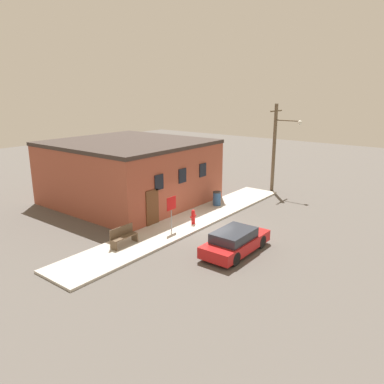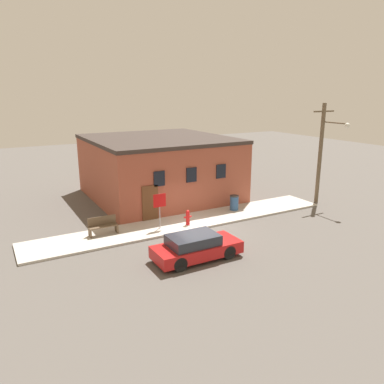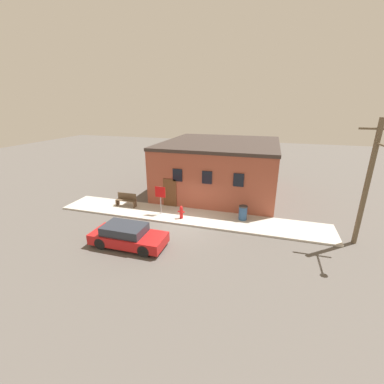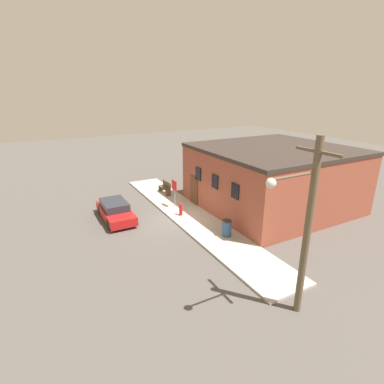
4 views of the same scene
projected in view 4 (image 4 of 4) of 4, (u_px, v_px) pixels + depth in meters
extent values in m
plane|color=#56514C|center=(172.00, 221.00, 19.54)|extent=(80.00, 80.00, 0.00)
cube|color=#BCB7AD|center=(190.00, 216.00, 20.12)|extent=(18.51, 2.66, 0.12)
cube|color=#9E4C38|center=(272.00, 179.00, 21.43)|extent=(9.26, 9.67, 4.11)
cube|color=#382D28|center=(275.00, 149.00, 20.73)|extent=(9.36, 9.77, 0.24)
cube|color=black|center=(198.00, 174.00, 20.88)|extent=(0.70, 0.08, 0.90)
cube|color=black|center=(215.00, 182.00, 19.08)|extent=(0.70, 0.08, 0.90)
cube|color=black|center=(235.00, 191.00, 17.28)|extent=(0.70, 0.08, 0.90)
cube|color=brown|center=(194.00, 191.00, 21.86)|extent=(1.00, 0.08, 2.20)
cylinder|color=red|center=(181.00, 210.00, 19.98)|extent=(0.22, 0.22, 0.71)
sphere|color=red|center=(181.00, 204.00, 19.84)|extent=(0.20, 0.20, 0.20)
cylinder|color=red|center=(180.00, 208.00, 20.09)|extent=(0.12, 0.10, 0.10)
cylinder|color=red|center=(182.00, 210.00, 19.80)|extent=(0.12, 0.10, 0.10)
cylinder|color=gray|center=(175.00, 194.00, 21.24)|extent=(0.06, 0.06, 1.96)
cube|color=red|center=(174.00, 186.00, 21.03)|extent=(0.74, 0.02, 0.74)
cube|color=brown|center=(161.00, 188.00, 24.84)|extent=(0.08, 0.44, 0.44)
cube|color=brown|center=(168.00, 193.00, 23.65)|extent=(0.08, 0.44, 0.44)
cube|color=brown|center=(165.00, 188.00, 24.17)|extent=(1.51, 0.44, 0.04)
cube|color=brown|center=(167.00, 184.00, 24.18)|extent=(1.51, 0.04, 0.48)
cylinder|color=#2D517F|center=(227.00, 229.00, 17.13)|extent=(0.54, 0.54, 0.89)
cylinder|color=#2D2D2D|center=(227.00, 221.00, 16.97)|extent=(0.57, 0.57, 0.06)
cylinder|color=brown|center=(307.00, 231.00, 10.54)|extent=(0.26, 0.26, 6.75)
cylinder|color=brown|center=(295.00, 176.00, 9.40)|extent=(0.09, 1.92, 0.09)
sphere|color=silver|center=(271.00, 183.00, 9.00)|extent=(0.32, 0.32, 0.32)
cube|color=brown|center=(318.00, 152.00, 9.62)|extent=(1.80, 0.10, 0.10)
cylinder|color=black|center=(133.00, 219.00, 18.92)|extent=(0.65, 0.20, 0.65)
cylinder|color=black|center=(109.00, 224.00, 18.25)|extent=(0.65, 0.20, 0.65)
cylinder|color=black|center=(122.00, 206.00, 21.03)|extent=(0.65, 0.20, 0.65)
cylinder|color=black|center=(100.00, 210.00, 20.36)|extent=(0.65, 0.20, 0.65)
cube|color=red|center=(116.00, 213.00, 19.60)|extent=(4.09, 1.68, 0.55)
cube|color=#282D38|center=(114.00, 205.00, 19.60)|extent=(2.25, 1.48, 0.47)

